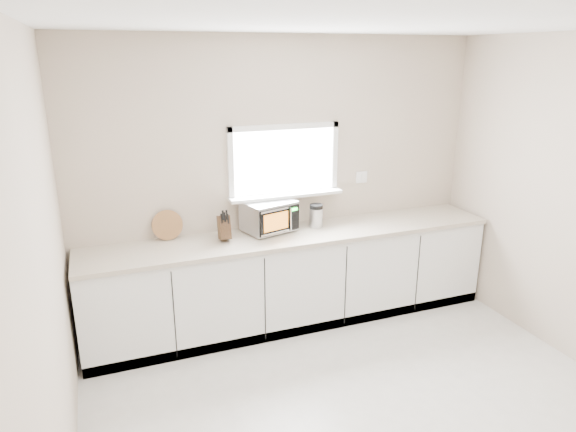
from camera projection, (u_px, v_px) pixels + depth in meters
name	position (u px, v px, depth m)	size (l,w,h in m)	color
back_wall	(284.00, 180.00, 4.94)	(4.00, 0.17, 2.70)	#B19E8D
cabinets	(294.00, 279.00, 4.96)	(3.92, 0.60, 0.88)	silver
countertop	(295.00, 235.00, 4.81)	(3.92, 0.64, 0.04)	#B4A795
microwave	(269.00, 216.00, 4.81)	(0.53, 0.46, 0.29)	black
knife_block	(224.00, 227.00, 4.59)	(0.10, 0.21, 0.29)	#483019
cutting_board	(167.00, 225.00, 4.60)	(0.27, 0.27, 0.02)	#9E683D
coffee_grinder	(316.00, 215.00, 4.95)	(0.13, 0.13, 0.23)	silver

